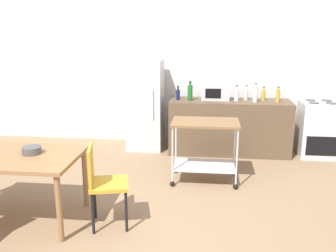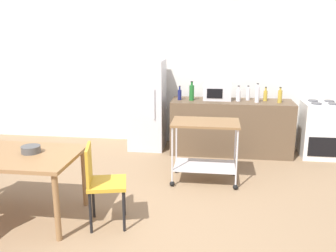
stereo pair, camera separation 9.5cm
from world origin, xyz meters
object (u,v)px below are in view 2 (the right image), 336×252
(microwave, at_px, (217,92))
(bottle_sparkling_water, at_px, (265,95))
(kitchen_cart, at_px, (205,141))
(bottle_wine, at_px, (248,94))
(bottle_soy_sauce, at_px, (280,96))
(chair_mustard, at_px, (101,180))
(stove_oven, at_px, (320,130))
(bottle_sesame_oil, at_px, (238,95))
(bottle_hot_sauce, at_px, (180,94))
(bottle_olive_oil, at_px, (192,92))
(fruit_bowl, at_px, (31,149))
(refrigerator, at_px, (147,105))
(dining_table, at_px, (9,161))
(bottle_vinegar, at_px, (257,94))

(microwave, relative_size, bottle_sparkling_water, 1.98)
(kitchen_cart, distance_m, bottle_wine, 1.58)
(kitchen_cart, height_order, bottle_soy_sauce, bottle_soy_sauce)
(chair_mustard, xyz_separation_m, bottle_wine, (1.70, 2.73, 0.49))
(stove_oven, distance_m, bottle_sesame_oil, 1.46)
(bottle_hot_sauce, bearing_deg, microwave, 9.64)
(bottle_hot_sauce, bearing_deg, bottle_sparkling_water, 3.79)
(bottle_olive_oil, distance_m, fruit_bowl, 2.96)
(bottle_olive_oil, height_order, microwave, bottle_olive_oil)
(refrigerator, distance_m, fruit_bowl, 2.76)
(chair_mustard, height_order, stove_oven, stove_oven)
(bottle_sesame_oil, relative_size, bottle_wine, 1.05)
(bottle_soy_sauce, bearing_deg, bottle_hot_sauce, 178.53)
(dining_table, distance_m, bottle_sparkling_water, 4.04)
(chair_mustard, distance_m, stove_oven, 3.92)
(bottle_olive_oil, relative_size, bottle_wine, 1.30)
(refrigerator, height_order, fruit_bowl, refrigerator)
(bottle_olive_oil, height_order, fruit_bowl, bottle_olive_oil)
(bottle_sparkling_water, bearing_deg, bottle_vinegar, -133.85)
(stove_oven, relative_size, bottle_vinegar, 2.98)
(bottle_hot_sauce, height_order, bottle_sparkling_water, bottle_hot_sauce)
(refrigerator, xyz_separation_m, bottle_hot_sauce, (0.58, -0.12, 0.22))
(refrigerator, relative_size, bottle_sparkling_water, 6.66)
(bottle_sesame_oil, xyz_separation_m, bottle_soy_sauce, (0.66, -0.05, 0.01))
(bottle_sparkling_water, bearing_deg, bottle_olive_oil, -174.39)
(refrigerator, bearing_deg, bottle_vinegar, -5.72)
(bottle_hot_sauce, bearing_deg, bottle_wine, 5.71)
(bottle_wine, distance_m, bottle_vinegar, 0.22)
(chair_mustard, relative_size, bottle_vinegar, 2.89)
(bottle_wine, relative_size, bottle_soy_sauce, 0.96)
(bottle_wine, relative_size, bottle_sparkling_water, 1.05)
(dining_table, bearing_deg, microwave, 50.58)
(dining_table, bearing_deg, fruit_bowl, 15.39)
(kitchen_cart, relative_size, microwave, 1.98)
(refrigerator, bearing_deg, fruit_bowl, -106.46)
(chair_mustard, relative_size, stove_oven, 0.97)
(chair_mustard, bearing_deg, bottle_olive_oil, -30.29)
(stove_oven, relative_size, bottle_sparkling_water, 3.95)
(stove_oven, relative_size, refrigerator, 0.59)
(bottle_sesame_oil, xyz_separation_m, bottle_vinegar, (0.29, -0.07, 0.03))
(dining_table, relative_size, bottle_olive_oil, 4.72)
(microwave, relative_size, bottle_soy_sauce, 1.81)
(dining_table, distance_m, stove_oven, 4.72)
(kitchen_cart, bearing_deg, chair_mustard, -127.81)
(bottle_vinegar, bearing_deg, bottle_hot_sauce, 177.20)
(kitchen_cart, height_order, bottle_hot_sauce, bottle_hot_sauce)
(refrigerator, bearing_deg, stove_oven, -1.60)
(refrigerator, distance_m, bottle_sparkling_water, 2.00)
(bottle_olive_oil, bearing_deg, stove_oven, 1.81)
(stove_oven, height_order, refrigerator, refrigerator)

